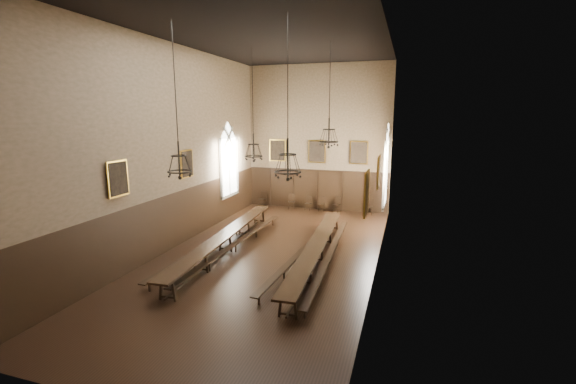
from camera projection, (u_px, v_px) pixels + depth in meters
The scene contains 32 objects.
floor at pixel (268, 257), 16.43m from camera, with size 9.00×18.00×0.02m, color black.
ceiling at pixel (266, 33), 14.67m from camera, with size 9.00×18.00×0.02m, color black.
wall_back at pixel (318, 138), 23.98m from camera, with size 9.00×0.02×9.00m, color #8F7358.
wall_front at pixel (97, 193), 7.12m from camera, with size 9.00×0.02×9.00m, color #8F7358.
wall_left at pixel (171, 148), 16.87m from camera, with size 0.02×18.00×9.00m, color #8F7358.
wall_right at pixel (381, 154), 14.23m from camera, with size 0.02×18.00×9.00m, color #8F7358.
wainscot_panelling at pixel (268, 228), 16.19m from camera, with size 9.00×18.00×2.50m, color black, non-canonical shape.
table_left at pixel (226, 242), 16.96m from camera, with size 1.37×10.60×0.82m.
table_right at pixel (316, 252), 15.75m from camera, with size 1.23×10.33×0.80m.
bench_left_outer at pixel (214, 244), 17.20m from camera, with size 0.55×9.61×0.43m.
bench_left_inner at pixel (236, 246), 16.88m from camera, with size 0.59×9.69×0.44m.
bench_right_inner at pixel (303, 253), 16.12m from camera, with size 0.90×9.34×0.42m.
bench_right_outer at pixel (329, 257), 15.62m from camera, with size 0.67×9.79×0.44m.
chair_0 at pixel (262, 202), 25.49m from camera, with size 0.51×0.51×0.97m.
chair_2 at pixel (292, 204), 24.75m from camera, with size 0.53×0.53×0.97m.
chair_3 at pixel (308, 206), 24.46m from camera, with size 0.44×0.44×0.87m.
chair_4 at pixel (321, 207), 24.17m from camera, with size 0.44×0.44×0.90m.
chair_5 at pixel (336, 207), 23.89m from camera, with size 0.53×0.53×0.98m.
chair_7 at pixel (369, 210), 23.32m from camera, with size 0.43×0.43×0.92m.
chandelier_back_left at pixel (254, 149), 18.53m from camera, with size 0.88×0.88×5.18m.
chandelier_back_right at pixel (329, 135), 16.87m from camera, with size 0.85×0.85×4.39m.
chandelier_front_left at pixel (179, 162), 13.43m from camera, with size 0.86×0.86×5.17m.
chandelier_front_right at pixel (288, 162), 12.52m from camera, with size 0.89×0.89×5.07m.
portrait_back_0 at pixel (278, 150), 24.78m from camera, with size 1.10×0.12×1.40m.
portrait_back_1 at pixel (317, 151), 24.01m from camera, with size 1.10×0.12×1.40m.
portrait_back_2 at pixel (359, 153), 23.25m from camera, with size 1.10×0.12×1.40m.
portrait_left_0 at pixel (187, 164), 17.93m from camera, with size 0.12×1.00×1.30m.
portrait_left_1 at pixel (118, 179), 13.72m from camera, with size 0.12×1.00×1.30m.
portrait_right_0 at pixel (379, 172), 15.36m from camera, with size 0.12×1.00×1.30m.
portrait_right_1 at pixel (367, 193), 11.15m from camera, with size 0.12×1.00×1.30m.
window_right at pixel (386, 166), 19.61m from camera, with size 0.20×2.20×4.60m, color white, non-canonical shape.
window_left at pixel (229, 160), 22.21m from camera, with size 0.20×2.20×4.60m, color white, non-canonical shape.
Camera 1 is at (5.47, -14.61, 5.91)m, focal length 24.00 mm.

